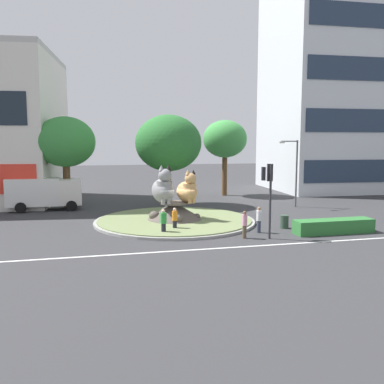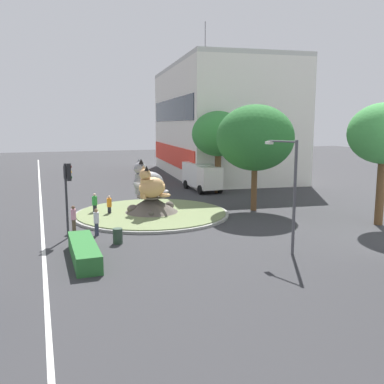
{
  "view_description": "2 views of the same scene",
  "coord_description": "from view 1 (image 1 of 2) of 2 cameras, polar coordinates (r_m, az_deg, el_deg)",
  "views": [
    {
      "loc": [
        -5.65,
        -29.02,
        5.81
      ],
      "look_at": [
        1.51,
        0.85,
        2.1
      ],
      "focal_mm": 38.12,
      "sensor_mm": 36.0,
      "label": 1
    },
    {
      "loc": [
        30.78,
        -7.93,
        6.89
      ],
      "look_at": [
        3.12,
        2.13,
        2.13
      ],
      "focal_mm": 39.65,
      "sensor_mm": 36.0,
      "label": 2
    }
  ],
  "objects": [
    {
      "name": "lane_centreline",
      "position": [
        22.59,
        1.47,
        -8.01
      ],
      "size": [
        112.0,
        0.2,
        0.01
      ],
      "primitive_type": "cube",
      "color": "silver",
      "rests_on": "ground"
    },
    {
      "name": "cat_statue_grey",
      "position": [
        29.47,
        -4.04,
        0.44
      ],
      "size": [
        1.76,
        2.82,
        2.77
      ],
      "rotation": [
        0.0,
        0.0,
        -1.47
      ],
      "color": "gray",
      "rests_on": "roundabout_island"
    },
    {
      "name": "pedestrian_green_shirt",
      "position": [
        25.77,
        -4.01,
        -4.19
      ],
      "size": [
        0.39,
        0.39,
        1.67
      ],
      "rotation": [
        0.0,
        0.0,
        5.32
      ],
      "color": "black",
      "rests_on": "ground"
    },
    {
      "name": "clipped_hedge_strip",
      "position": [
        27.97,
        19.21,
        -4.55
      ],
      "size": [
        5.31,
        1.2,
        0.9
      ],
      "primitive_type": "cube",
      "color": "#2D7033",
      "rests_on": "ground"
    },
    {
      "name": "pedestrian_pink_shirt",
      "position": [
        25.14,
        7.37,
        -4.42
      ],
      "size": [
        0.33,
        0.33,
        1.7
      ],
      "rotation": [
        0.0,
        0.0,
        1.04
      ],
      "color": "brown",
      "rests_on": "ground"
    },
    {
      "name": "litter_bin",
      "position": [
        28.64,
        12.81,
        -4.07
      ],
      "size": [
        0.56,
        0.56,
        0.9
      ],
      "color": "#2D4233",
      "rests_on": "ground"
    },
    {
      "name": "roundabout_island",
      "position": [
        30.04,
        -2.46,
        -3.46
      ],
      "size": [
        11.74,
        11.74,
        1.5
      ],
      "color": "gray",
      "rests_on": "ground"
    },
    {
      "name": "third_tree_left",
      "position": [
        38.08,
        -17.29,
        6.65
      ],
      "size": [
        5.24,
        5.24,
        8.14
      ],
      "color": "brown",
      "rests_on": "ground"
    },
    {
      "name": "second_tree_near_tower",
      "position": [
        37.78,
        -3.32,
        6.83
      ],
      "size": [
        6.09,
        6.09,
        8.39
      ],
      "color": "brown",
      "rests_on": "ground"
    },
    {
      "name": "pedestrian_orange_shirt",
      "position": [
        26.86,
        -2.43,
        -3.81
      ],
      "size": [
        0.36,
        0.36,
        1.58
      ],
      "rotation": [
        0.0,
        0.0,
        1.89
      ],
      "color": "black",
      "rests_on": "ground"
    },
    {
      "name": "pedestrian_white_shirt",
      "position": [
        26.82,
        9.36,
        -3.74
      ],
      "size": [
        0.33,
        0.33,
        1.7
      ],
      "rotation": [
        0.0,
        0.0,
        5.32
      ],
      "color": "#33384C",
      "rests_on": "ground"
    },
    {
      "name": "ground_plane",
      "position": [
        30.13,
        -2.43,
        -4.24
      ],
      "size": [
        160.0,
        160.0,
        0.0
      ],
      "primitive_type": "plane",
      "color": "#333335"
    },
    {
      "name": "office_tower",
      "position": [
        56.31,
        20.86,
        17.3
      ],
      "size": [
        18.86,
        14.78,
        32.83
      ],
      "rotation": [
        0.0,
        0.0,
        -0.05
      ],
      "color": "silver",
      "rests_on": "ground"
    },
    {
      "name": "cat_statue_calico",
      "position": [
        29.68,
        -0.61,
        0.25
      ],
      "size": [
        1.82,
        2.67,
        2.41
      ],
      "rotation": [
        0.0,
        0.0,
        -1.31
      ],
      "color": "tan",
      "rests_on": "roundabout_island"
    },
    {
      "name": "broadleaf_tree_behind_island",
      "position": [
        45.17,
        4.63,
        7.35
      ],
      "size": [
        4.81,
        4.81,
        8.3
      ],
      "color": "brown",
      "rests_on": "ground"
    },
    {
      "name": "streetlight_arm",
      "position": [
        37.86,
        14.13,
        3.32
      ],
      "size": [
        2.12,
        0.75,
        6.06
      ],
      "rotation": [
        0.0,
        0.0,
        3.44
      ],
      "color": "#4C4C51",
      "rests_on": "ground"
    },
    {
      "name": "delivery_box_truck",
      "position": [
        37.44,
        -19.96,
        -0.04
      ],
      "size": [
        6.19,
        2.5,
        2.79
      ],
      "rotation": [
        0.0,
        0.0,
        0.02
      ],
      "color": "silver",
      "rests_on": "ground"
    },
    {
      "name": "traffic_light_mast",
      "position": [
        24.98,
        10.69,
        1.11
      ],
      "size": [
        0.78,
        0.47,
        4.56
      ],
      "rotation": [
        0.0,
        0.0,
        1.41
      ],
      "color": "#2D2D33",
      "rests_on": "ground"
    }
  ]
}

